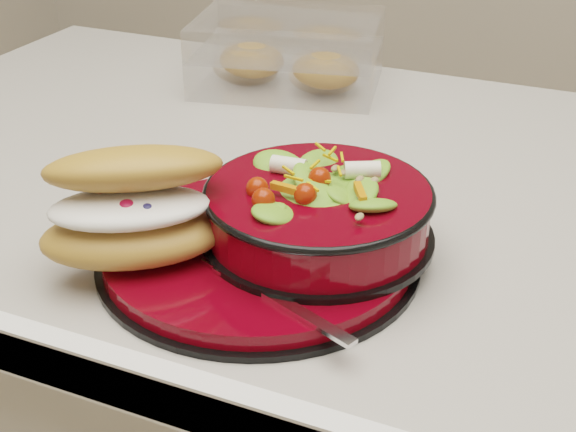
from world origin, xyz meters
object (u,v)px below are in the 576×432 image
at_px(dinner_plate, 259,251).
at_px(fork, 277,299).
at_px(salad_bowl, 318,206).
at_px(croissant, 134,208).
at_px(pastry_box, 288,54).

bearing_deg(dinner_plate, fork, -55.59).
height_order(dinner_plate, salad_bowl, salad_bowl).
bearing_deg(salad_bowl, dinner_plate, -149.88).
xyz_separation_m(dinner_plate, croissant, (-0.09, -0.06, 0.06)).
height_order(dinner_plate, croissant, croissant).
height_order(croissant, pastry_box, croissant).
bearing_deg(pastry_box, salad_bowl, -75.46).
distance_m(salad_bowl, pastry_box, 0.46).
height_order(dinner_plate, fork, fork).
height_order(salad_bowl, fork, salad_bowl).
distance_m(dinner_plate, salad_bowl, 0.07).
bearing_deg(croissant, pastry_box, 66.39).
bearing_deg(fork, dinner_plate, 56.60).
relative_size(salad_bowl, pastry_box, 0.74).
xyz_separation_m(croissant, fork, (0.14, -0.02, -0.04)).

